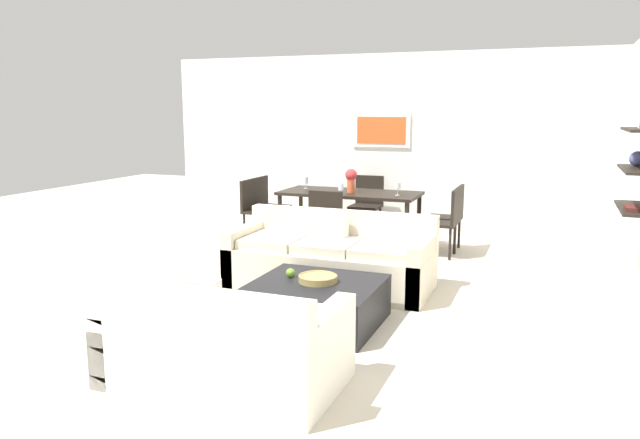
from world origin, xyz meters
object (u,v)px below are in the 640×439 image
(apple_on_coffee_table, at_px, (291,273))
(wine_glass_left_far, at_px, (306,181))
(coffee_table, at_px, (316,303))
(centerpiece_vase, at_px, (351,179))
(dining_chair_foot, at_px, (329,219))
(dining_chair_left_near, at_px, (256,206))
(decorative_bowl, at_px, (318,278))
(dining_chair_head, at_px, (367,201))
(wine_glass_right_near, at_px, (398,186))
(sofa_beige, at_px, (331,260))
(loveseat_white, at_px, (222,344))
(dining_chair_left_far, at_px, (267,202))
(dining_chair_right_far, at_px, (451,213))
(dining_table, at_px, (350,197))
(dining_chair_right_near, at_px, (446,218))
(wine_glass_foot, at_px, (341,187))

(apple_on_coffee_table, distance_m, wine_glass_left_far, 3.39)
(coffee_table, relative_size, apple_on_coffee_table, 13.28)
(centerpiece_vase, bearing_deg, coffee_table, -77.08)
(dining_chair_foot, bearing_deg, apple_on_coffee_table, -78.21)
(dining_chair_left_near, bearing_deg, decorative_bowl, -54.03)
(dining_chair_foot, height_order, dining_chair_head, same)
(dining_chair_head, xyz_separation_m, wine_glass_right_near, (0.70, -0.94, 0.37))
(sofa_beige, relative_size, loveseat_white, 1.33)
(dining_chair_left_far, xyz_separation_m, dining_chair_foot, (1.36, -1.03, 0.00))
(apple_on_coffee_table, bearing_deg, dining_chair_left_near, 122.59)
(loveseat_white, relative_size, dining_chair_left_far, 1.82)
(coffee_table, height_order, dining_chair_left_far, dining_chair_left_far)
(apple_on_coffee_table, bearing_deg, dining_chair_right_far, 74.46)
(dining_table, bearing_deg, apple_on_coffee_table, -81.39)
(dining_chair_right_near, xyz_separation_m, wine_glass_foot, (-1.36, -0.18, 0.36))
(loveseat_white, bearing_deg, dining_chair_head, 96.19)
(apple_on_coffee_table, relative_size, wine_glass_left_far, 0.49)
(apple_on_coffee_table, height_order, dining_table, dining_table)
(decorative_bowl, bearing_deg, centerpiece_vase, 103.14)
(dining_table, relative_size, centerpiece_vase, 5.90)
(coffee_table, xyz_separation_m, dining_chair_foot, (-0.74, 2.28, 0.31))
(coffee_table, bearing_deg, centerpiece_vase, 102.92)
(wine_glass_right_near, bearing_deg, centerpiece_vase, 175.92)
(dining_chair_right_far, bearing_deg, dining_table, -171.93)
(loveseat_white, xyz_separation_m, wine_glass_foot, (-0.57, 4.09, 0.57))
(dining_table, relative_size, dining_chair_foot, 2.17)
(dining_table, xyz_separation_m, wine_glass_foot, (-0.00, -0.37, 0.18))
(wine_glass_foot, height_order, centerpiece_vase, centerpiece_vase)
(wine_glass_right_near, bearing_deg, wine_glass_foot, -159.45)
(dining_chair_foot, height_order, dining_chair_right_near, same)
(coffee_table, xyz_separation_m, dining_chair_right_far, (0.63, 3.30, 0.31))
(dining_chair_right_far, bearing_deg, wine_glass_foot, -157.57)
(sofa_beige, bearing_deg, dining_chair_right_far, 67.44)
(coffee_table, xyz_separation_m, dining_table, (-0.74, 3.11, 0.49))
(decorative_bowl, distance_m, dining_chair_left_far, 3.90)
(apple_on_coffee_table, relative_size, dining_chair_head, 0.09)
(coffee_table, xyz_separation_m, wine_glass_left_far, (-1.44, 3.22, 0.67))
(loveseat_white, relative_size, dining_chair_right_far, 1.82)
(dining_chair_left_near, xyz_separation_m, wine_glass_foot, (1.36, -0.18, 0.36))
(decorative_bowl, height_order, dining_chair_foot, dining_chair_foot)
(dining_chair_left_near, bearing_deg, wine_glass_left_far, 24.38)
(dining_chair_right_far, relative_size, wine_glass_left_far, 5.20)
(sofa_beige, height_order, dining_chair_left_far, dining_chair_left_far)
(dining_chair_right_far, distance_m, dining_chair_right_near, 0.39)
(coffee_table, relative_size, wine_glass_foot, 6.67)
(loveseat_white, distance_m, apple_on_coffee_table, 1.42)
(apple_on_coffee_table, relative_size, wine_glass_foot, 0.50)
(dining_chair_head, distance_m, wine_glass_foot, 1.26)
(decorative_bowl, distance_m, dining_chair_head, 4.00)
(wine_glass_left_far, bearing_deg, dining_table, -8.61)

